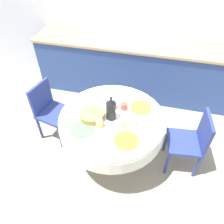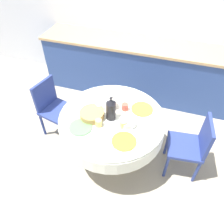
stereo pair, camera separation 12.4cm
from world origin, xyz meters
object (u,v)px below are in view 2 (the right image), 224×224
(chair_right, at_px, (53,106))
(teapot, at_px, (112,102))
(chair_left, at_px, (192,144))
(coffee_carafe, at_px, (111,109))

(chair_right, relative_size, teapot, 4.52)
(chair_left, relative_size, teapot, 4.52)
(coffee_carafe, bearing_deg, chair_left, 7.33)
(coffee_carafe, xyz_separation_m, teapot, (-0.05, 0.18, -0.06))
(chair_right, xyz_separation_m, coffee_carafe, (0.92, -0.23, 0.40))
(coffee_carafe, distance_m, teapot, 0.19)
(coffee_carafe, bearing_deg, teapot, 104.72)
(chair_right, bearing_deg, teapot, 99.55)
(chair_left, xyz_separation_m, coffee_carafe, (-0.95, -0.12, 0.40))
(teapot, bearing_deg, chair_right, 176.83)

